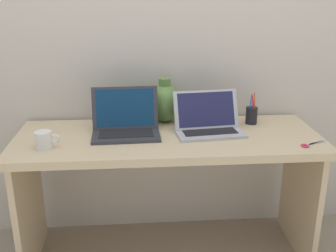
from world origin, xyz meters
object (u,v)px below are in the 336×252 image
object	(u,v)px
pen_cup	(252,115)
green_vase	(165,102)
laptop_left	(126,122)
laptop_right	(208,122)
scissors	(309,145)
coffee_mug	(44,140)

from	to	relation	value
pen_cup	green_vase	bearing A→B (deg)	170.43
laptop_left	laptop_right	xyz separation A→B (m)	(0.42, -0.01, -0.01)
laptop_left	scissors	distance (m)	0.90
coffee_mug	pen_cup	xyz separation A→B (m)	(1.06, 0.27, 0.01)
laptop_right	pen_cup	size ratio (longest dim) A/B	2.01
laptop_left	coffee_mug	size ratio (longest dim) A/B	3.02
scissors	pen_cup	bearing A→B (deg)	119.26
coffee_mug	scissors	bearing A→B (deg)	-2.88
scissors	laptop_right	bearing A→B (deg)	153.21
green_vase	pen_cup	size ratio (longest dim) A/B	1.36
laptop_left	green_vase	world-z (taller)	green_vase
scissors	coffee_mug	bearing A→B (deg)	177.12
pen_cup	scissors	world-z (taller)	pen_cup
pen_cup	laptop_left	bearing A→B (deg)	-171.68
laptop_right	laptop_left	bearing A→B (deg)	178.82
coffee_mug	scissors	world-z (taller)	coffee_mug
laptop_left	laptop_right	distance (m)	0.42
laptop_left	coffee_mug	xyz separation A→B (m)	(-0.37, -0.17, -0.02)
laptop_left	scissors	world-z (taller)	laptop_left
green_vase	scissors	world-z (taller)	green_vase
laptop_right	pen_cup	distance (m)	0.28
laptop_left	pen_cup	bearing A→B (deg)	8.32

